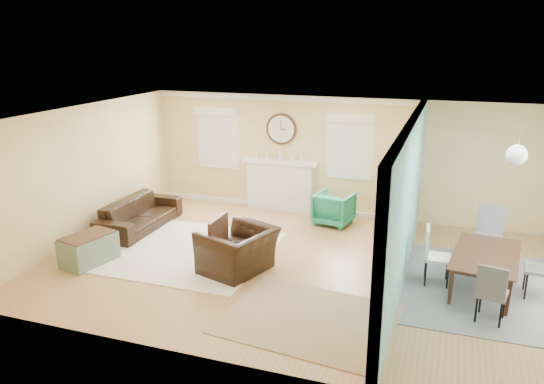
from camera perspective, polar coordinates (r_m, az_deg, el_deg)
The scene contains 27 objects.
floor at distance 9.23m, azimuth 4.13°, elevation -8.13°, with size 9.00×9.00×0.00m, color #AE7846.
wall_back at distance 11.61m, azimuth 8.13°, elevation 3.67°, with size 9.00×0.02×2.60m, color tan.
wall_front at distance 6.10m, azimuth -3.05°, elevation -8.10°, with size 9.00×0.02×2.60m, color tan.
wall_left at distance 10.78m, azimuth -19.49°, elevation 1.90°, with size 0.02×6.00×2.60m, color tan.
ceiling at distance 8.49m, azimuth 4.49°, elevation 8.05°, with size 9.00×6.00×0.02m, color white.
partition at distance 8.79m, azimuth 14.35°, elevation -0.44°, with size 0.17×6.00×2.60m.
fireplace at distance 12.03m, azimuth 0.86°, elevation 0.83°, with size 1.70×0.30×1.17m.
wall_clock at distance 11.84m, azimuth 1.02°, elevation 6.79°, with size 0.70×0.07×0.70m.
window_left at distance 12.42m, azimuth -5.86°, elevation 6.27°, with size 1.05×0.13×1.42m.
window_right at distance 11.48m, azimuth 8.40°, elevation 5.35°, with size 1.05×0.13×1.42m.
pendant at distance 8.34m, azimuth 24.82°, elevation 3.64°, with size 0.30×0.30×0.55m.
rug_cream at distance 10.07m, azimuth -9.90°, elevation -6.13°, with size 3.28×2.84×0.02m, color white.
rug_jute at distance 7.69m, azimuth 3.96°, elevation -13.44°, with size 2.32×1.90×0.01m, color tan.
rug_grey at distance 9.11m, azimuth 21.87°, elevation -9.65°, with size 2.46×3.07×0.01m, color slate.
sofa at distance 11.26m, azimuth -14.05°, elevation -2.30°, with size 2.13×0.83×0.62m, color black.
eames_chair at distance 8.95m, azimuth -3.68°, elevation -6.31°, with size 1.15×1.01×0.75m, color black.
green_chair at distance 11.24m, azimuth 6.68°, elevation -1.76°, with size 0.73×0.76×0.69m, color #0F7F53.
trunk at distance 9.82m, azimuth -19.11°, elevation -5.83°, with size 0.75×1.01×0.53m.
credenza at distance 10.35m, azimuth 12.99°, elevation -3.36°, with size 0.48×1.42×0.80m.
tv at distance 10.14m, azimuth 13.14°, elevation 0.39°, with size 1.05×0.14×0.61m, color black.
garden_stool at distance 9.36m, azimuth 11.95°, elevation -6.49°, with size 0.33×0.33×0.49m, color white.
potted_plant at distance 9.19m, azimuth 12.11°, elevation -3.87°, with size 0.38×0.33×0.43m, color #337F33.
dining_table at distance 8.99m, azimuth 22.07°, elevation -7.97°, with size 1.70×0.95×0.60m, color #432418.
dining_chair_n at distance 9.92m, azimuth 22.30°, elevation -3.86°, with size 0.48×0.48×1.02m.
dining_chair_s at distance 7.99m, azimuth 22.66°, elevation -9.43°, with size 0.46×0.46×0.88m.
dining_chair_w at distance 8.85m, azimuth 17.44°, elevation -6.13°, with size 0.44×0.44×0.94m.
dining_chair_e at distance 8.96m, azimuth 26.96°, elevation -6.82°, with size 0.44×0.44×0.96m.
Camera 1 is at (2.11, -8.13, 3.83)m, focal length 35.00 mm.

